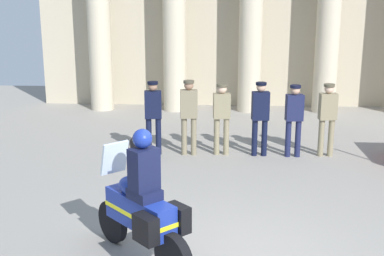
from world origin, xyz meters
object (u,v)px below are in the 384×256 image
object	(u,v)px
officer_in_row_1	(189,111)
officer_in_row_5	(327,114)
officer_in_row_4	(294,115)
briefcase_on_ground	(134,146)
officer_in_row_3	(260,113)
officer_in_row_2	(222,113)
motorcycle_with_rider	(143,208)
officer_in_row_0	(153,112)

from	to	relation	value
officer_in_row_1	officer_in_row_5	xyz separation A→B (m)	(3.11, 0.06, -0.04)
officer_in_row_4	officer_in_row_5	bearing A→B (deg)	179.92
briefcase_on_ground	officer_in_row_5	bearing A→B (deg)	0.63
officer_in_row_3	briefcase_on_ground	bearing A→B (deg)	-6.25
officer_in_row_2	officer_in_row_5	world-z (taller)	officer_in_row_5
officer_in_row_1	briefcase_on_ground	bearing A→B (deg)	-6.89
officer_in_row_1	officer_in_row_5	bearing A→B (deg)	174.76
officer_in_row_5	officer_in_row_2	bearing A→B (deg)	-6.24
motorcycle_with_rider	officer_in_row_1	bearing A→B (deg)	-47.34
motorcycle_with_rider	briefcase_on_ground	distance (m)	5.11
officer_in_row_3	officer_in_row_5	xyz separation A→B (m)	(1.51, 0.04, -0.02)
officer_in_row_3	officer_in_row_4	distance (m)	0.75
officer_in_row_2	briefcase_on_ground	xyz separation A→B (m)	(-2.03, -0.04, -0.79)
officer_in_row_2	motorcycle_with_rider	distance (m)	5.14
motorcycle_with_rider	officer_in_row_2	bearing A→B (deg)	-55.59
officer_in_row_3	motorcycle_with_rider	bearing A→B (deg)	62.31
officer_in_row_4	officer_in_row_5	distance (m)	0.76
officer_in_row_0	officer_in_row_3	xyz separation A→B (m)	(2.42, 0.01, -0.00)
officer_in_row_0	officer_in_row_3	world-z (taller)	officer_in_row_3
officer_in_row_3	officer_in_row_4	world-z (taller)	officer_in_row_3
officer_in_row_2	officer_in_row_4	xyz separation A→B (m)	(1.62, -0.08, 0.00)
officer_in_row_4	officer_in_row_5	size ratio (longest dim) A/B	0.99
officer_in_row_1	briefcase_on_ground	distance (m)	1.54
briefcase_on_ground	officer_in_row_2	bearing A→B (deg)	1.23
officer_in_row_0	briefcase_on_ground	size ratio (longest dim) A/B	4.71
motorcycle_with_rider	briefcase_on_ground	bearing A→B (deg)	-32.68
officer_in_row_5	motorcycle_with_rider	distance (m)	6.10
officer_in_row_5	officer_in_row_4	bearing A→B (deg)	-0.08
officer_in_row_1	officer_in_row_2	world-z (taller)	officer_in_row_1
motorcycle_with_rider	briefcase_on_ground	xyz separation A→B (m)	(-0.95, 4.98, -0.61)
briefcase_on_ground	officer_in_row_4	bearing A→B (deg)	-0.54
officer_in_row_1	officer_in_row_2	distance (m)	0.75
officer_in_row_0	officer_in_row_2	distance (m)	1.56
officer_in_row_1	motorcycle_with_rider	bearing A→B (deg)	79.74
officer_in_row_4	briefcase_on_ground	world-z (taller)	officer_in_row_4
officer_in_row_0	officer_in_row_5	distance (m)	3.93
officer_in_row_1	officer_in_row_5	distance (m)	3.12
officer_in_row_2	officer_in_row_3	world-z (taller)	officer_in_row_3
officer_in_row_1	briefcase_on_ground	world-z (taller)	officer_in_row_1
officer_in_row_4	motorcycle_with_rider	bearing A→B (deg)	55.02
officer_in_row_1	officer_in_row_0	bearing A→B (deg)	-6.55
officer_in_row_4	motorcycle_with_rider	distance (m)	5.64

